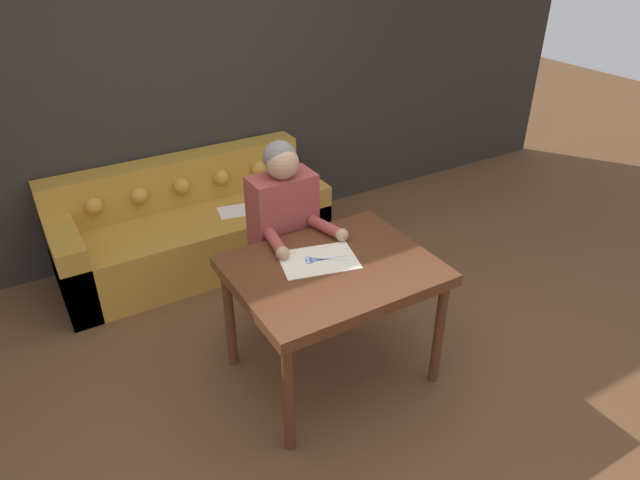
# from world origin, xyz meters

# --- Properties ---
(ground_plane) EXTENTS (16.00, 16.00, 0.00)m
(ground_plane) POSITION_xyz_m (0.00, 0.00, 0.00)
(ground_plane) COLOR brown
(wall_back) EXTENTS (8.00, 0.06, 2.60)m
(wall_back) POSITION_xyz_m (0.00, 2.01, 1.30)
(wall_back) COLOR #2D2823
(wall_back) RESTS_ON ground_plane
(dining_table) EXTENTS (1.11, 0.88, 0.78)m
(dining_table) POSITION_xyz_m (0.08, -0.03, 0.69)
(dining_table) COLOR #562D19
(dining_table) RESTS_ON ground_plane
(couch) EXTENTS (2.04, 0.80, 0.82)m
(couch) POSITION_xyz_m (-0.20, 1.61, 0.30)
(couch) COLOR #B7842D
(couch) RESTS_ON ground_plane
(person) EXTENTS (0.48, 0.55, 1.32)m
(person) POSITION_xyz_m (0.07, 0.54, 0.67)
(person) COLOR #33281E
(person) RESTS_ON ground_plane
(pattern_paper_main) EXTENTS (0.49, 0.40, 0.00)m
(pattern_paper_main) POSITION_xyz_m (0.04, 0.06, 0.78)
(pattern_paper_main) COLOR beige
(pattern_paper_main) RESTS_ON dining_table
(scissors) EXTENTS (0.24, 0.16, 0.01)m
(scissors) POSITION_xyz_m (0.05, 0.06, 0.78)
(scissors) COLOR silver
(scissors) RESTS_ON dining_table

